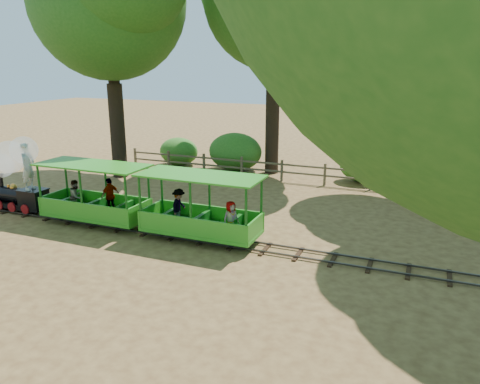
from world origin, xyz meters
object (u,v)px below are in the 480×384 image
at_px(locomotive, 15,168).
at_px(carriage_rear, 200,215).
at_px(carriage_front, 95,201).
at_px(fence, 303,171).

relative_size(locomotive, carriage_rear, 0.75).
xyz_separation_m(locomotive, carriage_rear, (7.51, -0.05, -0.82)).
xyz_separation_m(carriage_front, carriage_rear, (3.98, 0.01, -0.01)).
xyz_separation_m(locomotive, carriage_front, (3.53, -0.06, -0.81)).
distance_m(locomotive, fence, 11.79).
relative_size(carriage_front, fence, 0.21).
distance_m(locomotive, carriage_rear, 7.55).
bearing_deg(carriage_front, carriage_rear, 0.11).
relative_size(locomotive, carriage_front, 0.75).
bearing_deg(fence, carriage_front, -122.70).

